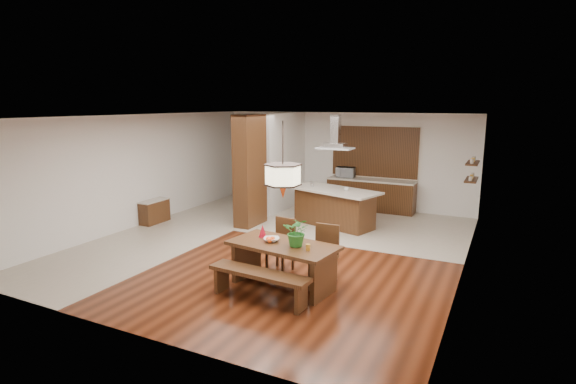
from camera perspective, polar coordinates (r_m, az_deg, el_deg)
The scene contains 25 objects.
room_shell at distance 9.94m, azimuth -1.56°, elevation 4.75°, with size 9.00×9.04×2.92m.
tile_hallway at distance 11.85m, azimuth -13.39°, elevation -4.63°, with size 2.50×9.00×0.01m, color #B5A996.
tile_kitchen at distance 12.15m, azimuth 9.30°, elevation -4.09°, with size 5.50×4.00×0.01m, color #B5A996.
soffit_band at distance 9.88m, azimuth -1.58°, elevation 9.50°, with size 8.00×9.00×0.02m, color #431E10.
partition_pier at distance 11.74m, azimuth -4.86°, elevation 2.70°, with size 0.45×1.00×2.90m, color black.
partition_stub at distance 13.56m, azimuth -0.27°, elevation 3.89°, with size 0.18×2.40×2.90m, color silver.
hallway_console at distance 12.60m, azimuth -16.60°, elevation -2.39°, with size 0.37×0.88×0.63m, color black.
hallway_doorway at distance 15.18m, azimuth -2.81°, elevation 3.15°, with size 1.10×0.20×2.10m, color black.
rear_counter at distance 13.70m, azimuth 10.46°, elevation -0.35°, with size 2.60×0.62×0.95m.
kitchen_window at distance 13.75m, azimuth 10.95°, elevation 5.05°, with size 2.60×0.08×1.50m, color #96612D.
shelf_lower at distance 11.49m, azimuth 22.26°, elevation 1.46°, with size 0.26×0.90×0.04m, color black.
shelf_upper at distance 11.44m, azimuth 22.41°, elevation 3.44°, with size 0.26×0.90×0.04m, color black.
dining_table at distance 7.90m, azimuth -0.63°, elevation -8.01°, with size 2.01×1.20×0.79m.
dining_bench at distance 7.51m, azimuth -3.66°, elevation -11.80°, with size 1.78×0.39×0.50m, color black, non-canonical shape.
dining_chair_left at distance 8.63m, azimuth -1.03°, elevation -6.83°, with size 0.45×0.45×1.02m, color black, non-canonical shape.
dining_chair_right at distance 8.15m, azimuth 4.48°, elevation -7.92°, with size 0.46×0.46×1.03m, color black, non-canonical shape.
pendant_lantern at distance 7.52m, azimuth -0.66°, elevation 4.05°, with size 0.64×0.64×1.31m, color beige, non-canonical shape.
foliage_plant at distance 7.63m, azimuth 1.19°, elevation -5.08°, with size 0.46×0.40×0.51m, color #246A23.
fruit_bowl at distance 7.95m, azimuth -2.11°, elevation -6.05°, with size 0.28×0.28×0.07m, color beige.
napkin_cone at distance 8.19m, azimuth -3.25°, elevation -4.96°, with size 0.15×0.15×0.23m, color #A00B1B.
gold_ornament at distance 7.48m, azimuth 2.55°, elevation -7.03°, with size 0.07×0.07×0.10m, color gold.
kitchen_island at distance 11.82m, azimuth 5.85°, elevation -1.89°, with size 2.61×1.71×0.99m.
range_hood at distance 11.54m, azimuth 6.05°, elevation 7.61°, with size 0.90×0.55×0.87m, color silver, non-canonical shape.
island_cup at distance 11.48m, azimuth 7.43°, elevation 0.38°, with size 0.11×0.11×0.09m, color silver.
microwave at distance 13.86m, azimuth 7.34°, elevation 2.52°, with size 0.56×0.38×0.31m, color silver.
Camera 1 is at (4.61, -8.73, 3.19)m, focal length 28.00 mm.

